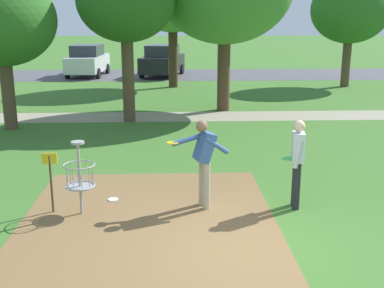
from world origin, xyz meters
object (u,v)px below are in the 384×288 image
Objects in this scene: player_throwing at (297,159)px; parked_car_center_left at (162,61)px; frisbee_near_basket at (113,199)px; tree_near_right at (350,10)px; tree_mid_right at (1,20)px; player_foreground_watching at (204,158)px; parked_car_leftmost at (88,60)px; disc_golf_basket at (76,175)px; tree_near_left at (126,1)px.

player_throwing is 0.38× the size of parked_car_center_left.
tree_near_right is (10.07, 15.55, 3.79)m from frisbee_near_basket.
player_throwing is 10.64m from tree_mid_right.
parked_car_center_left is (-1.14, 20.80, -0.06)m from player_foreground_watching.
player_foreground_watching is at bearing -50.07° from tree_mid_right.
parked_car_leftmost is (-13.90, 5.06, -2.87)m from tree_near_right.
parked_car_center_left is at bearing -3.13° from parked_car_leftmost.
player_throwing is 21.08m from parked_car_center_left.
player_foreground_watching is 2.08m from frisbee_near_basket.
tree_near_right is (10.63, 16.21, 3.04)m from disc_golf_basket.
disc_golf_basket is 4.12m from player_throwing.
tree_near_left is 1.00× the size of tree_near_right.
tree_near_right reaches higher than tree_mid_right.
tree_near_left is at bearing 92.16° from frisbee_near_basket.
tree_near_right reaches higher than frisbee_near_basket.
disc_golf_basket is 0.32× the size of parked_car_leftmost.
tree_near_right reaches higher than player_throwing.
tree_mid_right reaches higher than player_throwing.
parked_car_leftmost is 4.48m from parked_car_center_left.
player_throwing is at bearing -112.10° from tree_near_right.
disc_golf_basket is 0.81× the size of player_throwing.
parked_car_leftmost is at bearing 105.18° from tree_near_left.
player_throwing is at bearing -64.57° from tree_near_left.
tree_near_left is at bearing -94.16° from parked_car_center_left.
tree_mid_right is (-4.04, 6.53, 3.40)m from frisbee_near_basket.
tree_mid_right is 14.30m from parked_car_leftmost.
disc_golf_basket is 0.25× the size of tree_near_right.
tree_near_right is 16.75m from tree_mid_right.
tree_near_right is 1.26× the size of parked_car_leftmost.
tree_near_left reaches higher than parked_car_center_left.
tree_near_left is (-2.07, 7.98, 3.03)m from player_foreground_watching.
tree_near_left reaches higher than frisbee_near_basket.
tree_mid_right is 14.82m from parked_car_center_left.
player_foreground_watching is 1.00× the size of player_throwing.
frisbee_near_basket is 0.04× the size of tree_near_left.
parked_car_leftmost is at bearing 89.15° from tree_mid_right.
player_throwing is 9.44m from tree_near_left.
tree_near_right reaches higher than player_foreground_watching.
tree_near_left is 1.26× the size of parked_car_leftmost.
tree_near_right is at bearing 57.07° from frisbee_near_basket.
disc_golf_basket is at bearing -93.29° from parked_car_center_left.
parked_car_leftmost is at bearing 104.95° from player_foreground_watching.
tree_near_left is at bearing -74.82° from parked_car_leftmost.
parked_car_leftmost is (-5.62, 21.04, -0.06)m from player_foreground_watching.
player_throwing is (4.11, 0.15, 0.21)m from disc_golf_basket.
parked_car_leftmost is (-3.54, 13.06, -3.10)m from tree_near_left.
player_foreground_watching reaches higher than frisbee_near_basket.
tree_near_right is (8.28, 15.98, 2.81)m from player_foreground_watching.
tree_near_right is 1.12× the size of tree_mid_right.
parked_car_leftmost is at bearing 98.73° from disc_golf_basket.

